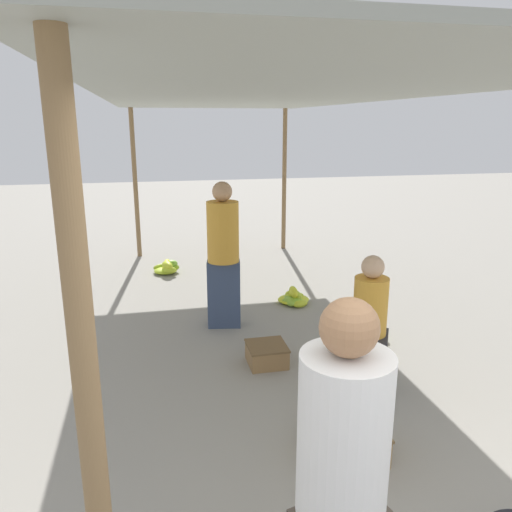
# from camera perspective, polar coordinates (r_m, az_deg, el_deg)

# --- Properties ---
(canopy_post_front_left) EXTENTS (0.08, 0.08, 2.63)m
(canopy_post_front_left) POSITION_cam_1_polar(r_m,az_deg,el_deg) (1.78, -17.82, -23.38)
(canopy_post_front_left) COLOR olive
(canopy_post_front_left) RESTS_ON ground
(canopy_post_back_left) EXTENTS (0.08, 0.08, 2.63)m
(canopy_post_back_left) POSITION_cam_1_polar(r_m,az_deg,el_deg) (9.21, -13.63, 7.94)
(canopy_post_back_left) COLOR olive
(canopy_post_back_left) RESTS_ON ground
(canopy_post_back_right) EXTENTS (0.08, 0.08, 2.63)m
(canopy_post_back_right) POSITION_cam_1_polar(r_m,az_deg,el_deg) (9.55, 3.25, 8.58)
(canopy_post_back_right) COLOR olive
(canopy_post_back_right) RESTS_ON ground
(canopy_tarp) EXTENTS (3.15, 8.15, 0.04)m
(canopy_tarp) POSITION_cam_1_polar(r_m,az_deg,el_deg) (5.40, 0.20, 17.80)
(canopy_tarp) COLOR #9EA399
(canopy_tarp) RESTS_ON canopy_post_front_left
(vendor_foreground) EXTENTS (0.46, 0.46, 1.77)m
(vendor_foreground) POSITION_cam_1_polar(r_m,az_deg,el_deg) (2.32, 9.66, -24.97)
(vendor_foreground) COLOR #4C4238
(vendor_foreground) RESTS_ON ground
(stool) EXTENTS (0.34, 0.34, 0.40)m
(stool) POSITION_cam_1_polar(r_m,az_deg,el_deg) (4.72, 12.57, -11.47)
(stool) COLOR #4C4C4C
(stool) RESTS_ON ground
(vendor_seated) EXTENTS (0.46, 0.46, 1.30)m
(vendor_seated) POSITION_cam_1_polar(r_m,az_deg,el_deg) (4.59, 12.96, -7.46)
(vendor_seated) COLOR #2D2D33
(vendor_seated) RESTS_ON ground
(banana_pile_left_1) EXTENTS (0.46, 0.49, 0.22)m
(banana_pile_left_1) POSITION_cam_1_polar(r_m,az_deg,el_deg) (8.25, -10.11, -1.30)
(banana_pile_left_1) COLOR #ABC92E
(banana_pile_left_1) RESTS_ON ground
(banana_pile_right_0) EXTENTS (0.50, 0.41, 0.15)m
(banana_pile_right_0) POSITION_cam_1_polar(r_m,az_deg,el_deg) (5.85, 12.45, -8.78)
(banana_pile_right_0) COLOR #BCCF2A
(banana_pile_right_0) RESTS_ON ground
(banana_pile_right_1) EXTENTS (0.43, 0.46, 0.23)m
(banana_pile_right_1) POSITION_cam_1_polar(r_m,az_deg,el_deg) (6.83, 4.32, -4.84)
(banana_pile_right_1) COLOR #BDD02A
(banana_pile_right_1) RESTS_ON ground
(crate_near) EXTENTS (0.49, 0.49, 0.23)m
(crate_near) POSITION_cam_1_polar(r_m,az_deg,el_deg) (4.01, 10.45, -19.93)
(crate_near) COLOR #9E7A4C
(crate_near) RESTS_ON ground
(crate_mid) EXTENTS (0.39, 0.39, 0.21)m
(crate_mid) POSITION_cam_1_polar(r_m,az_deg,el_deg) (5.19, 1.24, -11.15)
(crate_mid) COLOR olive
(crate_mid) RESTS_ON ground
(shopper_walking_mid) EXTENTS (0.43, 0.43, 1.75)m
(shopper_walking_mid) POSITION_cam_1_polar(r_m,az_deg,el_deg) (5.85, -3.76, 0.30)
(shopper_walking_mid) COLOR #384766
(shopper_walking_mid) RESTS_ON ground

